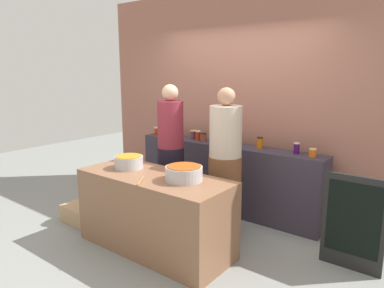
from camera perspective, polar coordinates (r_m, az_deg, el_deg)
name	(u,v)px	position (r m, az deg, el deg)	size (l,w,h in m)	color
ground	(174,238)	(4.25, -2.98, -14.79)	(12.00, 12.00, 0.00)	gray
storefront_wall	(240,100)	(5.01, 7.77, 7.08)	(4.80, 0.12, 3.00)	#9F6453
display_shelf	(225,177)	(4.90, 5.38, -5.32)	(2.70, 0.36, 0.93)	#342E3A
prep_table	(155,212)	(3.88, -5.98, -10.85)	(1.70, 0.70, 0.82)	brown
preserve_jar_0	(156,131)	(5.49, -5.73, 2.11)	(0.08, 0.08, 0.12)	#A52B0E
preserve_jar_1	(168,131)	(5.44, -3.81, 2.07)	(0.08, 0.08, 0.12)	olive
preserve_jar_2	(178,132)	(5.27, -2.19, 1.88)	(0.07, 0.07, 0.14)	gold
preserve_jar_3	(193,135)	(5.11, 0.21, 1.51)	(0.09, 0.09, 0.13)	#542C45
preserve_jar_4	(198,135)	(5.02, 0.96, 1.38)	(0.07, 0.07, 0.14)	#A92F0F
preserve_jar_5	(203,137)	(4.93, 1.86, 1.10)	(0.08, 0.08, 0.12)	brown
preserve_jar_6	(218,137)	(4.92, 4.25, 1.20)	(0.09, 0.09, 0.15)	#AC1F1E
preserve_jar_7	(223,139)	(4.73, 5.00, 0.74)	(0.08, 0.08, 0.15)	maroon
preserve_jar_8	(233,141)	(4.67, 6.57, 0.53)	(0.09, 0.09, 0.14)	orange
preserve_jar_9	(260,143)	(4.59, 10.84, 0.22)	(0.08, 0.08, 0.14)	#D56708
preserve_jar_10	(297,148)	(4.38, 16.44, -0.65)	(0.07, 0.07, 0.13)	#3D0F53
preserve_jar_11	(313,153)	(4.28, 18.83, -1.33)	(0.08, 0.08, 0.10)	orange
cooking_pot_left	(129,162)	(4.03, -10.12, -2.86)	(0.32, 0.32, 0.14)	#B7B7BC
cooking_pot_center	(184,173)	(3.53, -1.31, -4.74)	(0.37, 0.37, 0.15)	#B7B7BC
wooden_spoon	(140,181)	(3.54, -8.29, -5.88)	(0.02, 0.02, 0.27)	#9E703D
cook_with_tongs	(171,159)	(4.51, -3.41, -2.48)	(0.34, 0.34, 1.73)	black
cook_in_cap	(225,170)	(4.10, 5.31, -4.18)	(0.38, 0.38, 1.72)	brown
bread_crate	(80,214)	(4.83, -17.61, -10.63)	(0.46, 0.29, 0.21)	tan
chalkboard_sign	(353,223)	(3.78, 24.46, -11.47)	(0.57, 0.05, 0.94)	black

